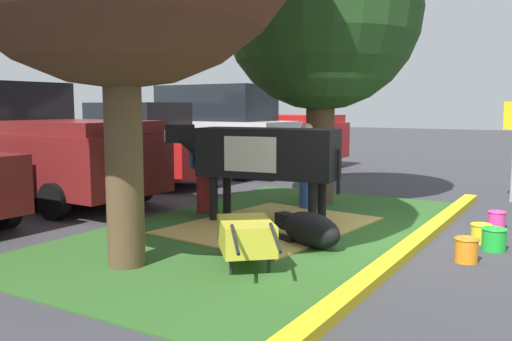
% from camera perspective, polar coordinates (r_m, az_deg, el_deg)
% --- Properties ---
extents(ground_plane, '(80.00, 80.00, 0.00)m').
position_cam_1_polar(ground_plane, '(8.33, 11.83, -6.77)').
color(ground_plane, '#38383D').
extents(grass_island, '(7.84, 4.37, 0.02)m').
position_cam_1_polar(grass_island, '(8.58, 0.73, -6.16)').
color(grass_island, '#2D5B23').
rests_on(grass_island, ground).
extents(curb_yellow, '(9.04, 0.24, 0.12)m').
position_cam_1_polar(curb_yellow, '(7.69, 16.06, -7.58)').
color(curb_yellow, yellow).
rests_on(curb_yellow, ground).
extents(hay_bedding, '(3.45, 2.74, 0.04)m').
position_cam_1_polar(hay_bedding, '(8.73, 1.69, -5.83)').
color(hay_bedding, tan).
rests_on(hay_bedding, ground).
extents(shade_tree_right, '(3.80, 3.80, 5.65)m').
position_cam_1_polar(shade_tree_right, '(10.88, 6.94, 16.19)').
color(shade_tree_right, '#4C3823').
rests_on(shade_tree_right, ground).
extents(cow_holstein, '(0.98, 3.13, 1.62)m').
position_cam_1_polar(cow_holstein, '(8.85, 0.53, 1.78)').
color(cow_holstein, black).
rests_on(cow_holstein, ground).
extents(calf_lying, '(0.92, 1.31, 0.48)m').
position_cam_1_polar(calf_lying, '(7.56, 5.62, -6.19)').
color(calf_lying, black).
rests_on(calf_lying, ground).
extents(person_handler, '(0.34, 0.49, 1.63)m').
position_cam_1_polar(person_handler, '(10.09, 5.33, 0.73)').
color(person_handler, '#23478C').
rests_on(person_handler, ground).
extents(person_visitor_near, '(0.48, 0.34, 1.56)m').
position_cam_1_polar(person_visitor_near, '(9.75, -5.56, 0.28)').
color(person_visitor_near, maroon).
rests_on(person_visitor_near, ground).
extents(wheelbarrow, '(1.39, 1.31, 0.63)m').
position_cam_1_polar(wheelbarrow, '(6.53, -1.10, -6.90)').
color(wheelbarrow, gold).
rests_on(wheelbarrow, ground).
extents(bucket_orange, '(0.30, 0.30, 0.31)m').
position_cam_1_polar(bucket_orange, '(7.28, 21.28, -7.76)').
color(bucket_orange, orange).
rests_on(bucket_orange, ground).
extents(bucket_green, '(0.33, 0.33, 0.31)m').
position_cam_1_polar(bucket_green, '(7.99, 23.77, -6.61)').
color(bucket_green, green).
rests_on(bucket_green, ground).
extents(bucket_yellow, '(0.30, 0.30, 0.28)m').
position_cam_1_polar(bucket_yellow, '(8.35, 22.62, -6.10)').
color(bucket_yellow, yellow).
rests_on(bucket_yellow, ground).
extents(bucket_pink, '(0.28, 0.28, 0.28)m').
position_cam_1_polar(bucket_pink, '(9.43, 24.01, -4.72)').
color(bucket_pink, '#EA3893').
rests_on(bucket_pink, ground).
extents(pickup_truck_maroon, '(2.36, 5.46, 2.42)m').
position_cam_1_polar(pickup_truck_maroon, '(11.86, -22.09, 2.34)').
color(pickup_truck_maroon, maroon).
rests_on(pickup_truck_maroon, ground).
extents(sedan_red, '(2.14, 4.46, 2.02)m').
position_cam_1_polar(sedan_red, '(13.87, -12.28, 2.72)').
color(sedan_red, red).
rests_on(sedan_red, ground).
extents(suv_black, '(2.24, 4.66, 2.52)m').
position_cam_1_polar(suv_black, '(15.62, -4.25, 4.34)').
color(suv_black, silver).
rests_on(suv_black, ground).
extents(pickup_truck_black, '(2.36, 5.46, 2.42)m').
position_cam_1_polar(pickup_truck_black, '(18.00, 0.34, 4.19)').
color(pickup_truck_black, red).
rests_on(pickup_truck_black, ground).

